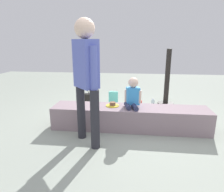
# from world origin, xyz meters

# --- Properties ---
(ground_plane) EXTENTS (12.00, 12.00, 0.00)m
(ground_plane) POSITION_xyz_m (0.00, 0.00, 0.00)
(ground_plane) COLOR #949D90
(concrete_ledge) EXTENTS (2.54, 0.48, 0.37)m
(concrete_ledge) POSITION_xyz_m (0.00, 0.00, 0.18)
(concrete_ledge) COLOR gray
(concrete_ledge) RESTS_ON ground_plane
(child_seated) EXTENTS (0.28, 0.34, 0.48)m
(child_seated) POSITION_xyz_m (0.04, 0.02, 0.58)
(child_seated) COLOR #282C4D
(child_seated) RESTS_ON concrete_ledge
(adult_standing) EXTENTS (0.39, 0.40, 1.69)m
(adult_standing) POSITION_xyz_m (-0.57, -0.55, 1.02)
(adult_standing) COLOR #27272E
(adult_standing) RESTS_ON ground_plane
(cake_plate) EXTENTS (0.22, 0.22, 0.07)m
(cake_plate) POSITION_xyz_m (-0.29, 0.03, 0.39)
(cake_plate) COLOR yellow
(cake_plate) RESTS_ON concrete_ledge
(gift_bag) EXTENTS (0.20, 0.08, 0.37)m
(gift_bag) POSITION_xyz_m (-0.40, 1.18, 0.17)
(gift_bag) COLOR #59C6B2
(gift_bag) RESTS_ON ground_plane
(railing_post) EXTENTS (0.36, 0.36, 1.26)m
(railing_post) POSITION_xyz_m (0.79, 1.41, 0.49)
(railing_post) COLOR black
(railing_post) RESTS_ON ground_plane
(water_bottle_near_gift) EXTENTS (0.07, 0.07, 0.20)m
(water_bottle_near_gift) POSITION_xyz_m (0.08, 0.86, 0.09)
(water_bottle_near_gift) COLOR silver
(water_bottle_near_gift) RESTS_ON ground_plane
(water_bottle_far_side) EXTENTS (0.07, 0.07, 0.19)m
(water_bottle_far_side) POSITION_xyz_m (0.49, 1.23, 0.09)
(water_bottle_far_side) COLOR silver
(water_bottle_far_side) RESTS_ON ground_plane
(party_cup_red) EXTENTS (0.07, 0.07, 0.11)m
(party_cup_red) POSITION_xyz_m (0.21, 1.28, 0.05)
(party_cup_red) COLOR red
(party_cup_red) RESTS_ON ground_plane
(cake_box_white) EXTENTS (0.32, 0.32, 0.13)m
(cake_box_white) POSITION_xyz_m (-0.43, 0.39, 0.07)
(cake_box_white) COLOR white
(cake_box_white) RESTS_ON ground_plane
(handbag_black_leather) EXTENTS (0.31, 0.14, 0.37)m
(handbag_black_leather) POSITION_xyz_m (-1.07, 1.19, 0.14)
(handbag_black_leather) COLOR black
(handbag_black_leather) RESTS_ON ground_plane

